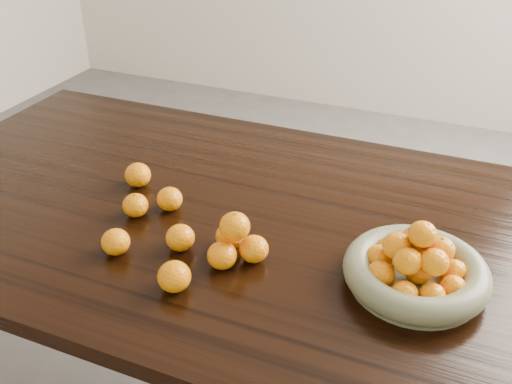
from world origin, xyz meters
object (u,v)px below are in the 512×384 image
at_px(dining_table, 267,249).
at_px(fruit_bowl, 415,269).
at_px(orange_pyramid, 235,241).
at_px(loose_orange_0, 136,205).

height_order(dining_table, fruit_bowl, fruit_bowl).
distance_m(dining_table, orange_pyramid, 0.21).
xyz_separation_m(fruit_bowl, loose_orange_0, (-0.65, 0.00, -0.01)).
bearing_deg(loose_orange_0, fruit_bowl, -0.06).
relative_size(dining_table, orange_pyramid, 15.18).
distance_m(fruit_bowl, loose_orange_0, 0.65).
xyz_separation_m(fruit_bowl, orange_pyramid, (-0.37, -0.06, 0.00)).
height_order(fruit_bowl, orange_pyramid, fruit_bowl).
bearing_deg(orange_pyramid, loose_orange_0, 168.32).
relative_size(orange_pyramid, loose_orange_0, 2.14).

